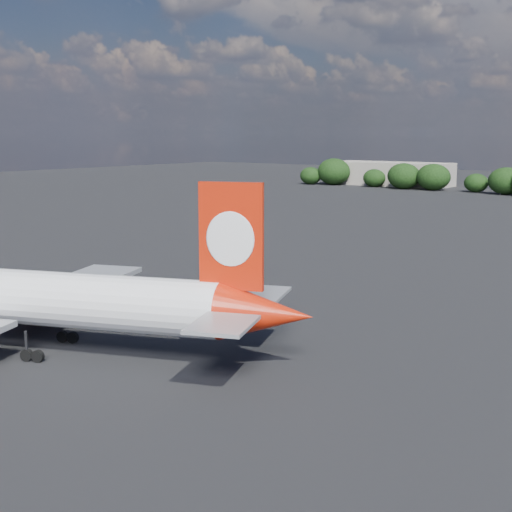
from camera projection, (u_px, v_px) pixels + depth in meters
The scene contains 4 objects.
ground at pixel (368, 254), 107.63m from camera, with size 500.00×500.00×0.00m, color black.
qantas_airliner at pixel (40, 300), 59.19m from camera, with size 42.65×41.06×14.51m.
terminal_building at pixel (390, 174), 248.88m from camera, with size 42.00×16.00×8.00m.
highway_sign at pixel (509, 185), 208.10m from camera, with size 6.00×0.30×4.50m.
Camera 1 is at (51.94, -34.04, 18.12)m, focal length 50.00 mm.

